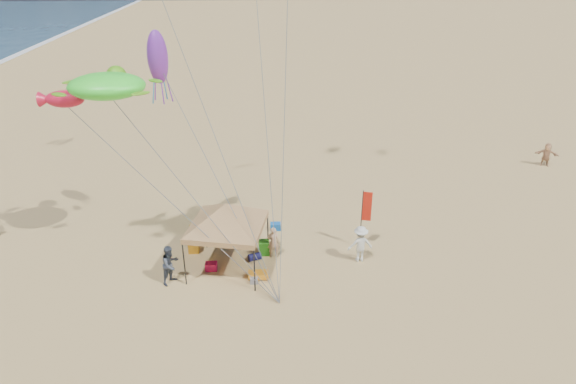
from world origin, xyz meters
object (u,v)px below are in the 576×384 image
cooler_red (211,266)px  chair_green (264,247)px  chair_yellow (194,245)px  person_near_c (360,244)px  person_far_c (547,154)px  cooler_blue (276,226)px  feather_flag (365,210)px  person_near_b (171,265)px  person_near_a (273,242)px  beach_cart (258,275)px  canopy_tent (226,206)px

cooler_red → chair_green: 2.77m
chair_yellow → person_near_c: bearing=-8.8°
person_near_c → person_far_c: size_ratio=1.14×
chair_yellow → cooler_blue: bearing=25.3°
feather_flag → person_near_b: (-9.07, -2.51, -1.13)m
feather_flag → chair_yellow: 8.55m
person_near_a → person_near_c: (4.08, -0.60, 0.12)m
chair_yellow → beach_cart: 3.98m
beach_cart → person_near_a: (0.74, 1.79, 0.59)m
person_near_c → person_far_c: bearing=-149.9°
chair_yellow → person_near_a: size_ratio=0.44×
cooler_blue → person_near_b: size_ratio=0.29×
chair_yellow → beach_cart: (3.15, -2.43, -0.15)m
cooler_red → person_near_a: (2.91, 1.00, 0.60)m
chair_yellow → person_far_c: size_ratio=0.43×
feather_flag → beach_cart: size_ratio=3.42×
feather_flag → canopy_tent: bearing=-167.1°
chair_yellow → person_near_a: 3.96m
canopy_tent → person_near_b: bearing=-158.1°
feather_flag → person_far_c: 17.42m
cooler_blue → person_near_a: person_near_a is taller
person_far_c → cooler_blue: bearing=-132.5°
cooler_red → person_near_a: 3.14m
person_near_a → person_near_b: person_near_b is taller
feather_flag → chair_yellow: feather_flag is taller
chair_green → person_near_a: person_near_a is taller
feather_flag → beach_cart: bearing=-154.8°
person_near_c → person_far_c: person_near_c is taller
person_near_a → person_near_b: size_ratio=0.86×
person_near_c → person_far_c: (14.87, 10.91, -0.11)m
person_near_c → chair_green: bearing=-16.8°
person_near_c → person_near_a: bearing=-14.5°
beach_cart → person_near_c: size_ratio=0.49×
cooler_red → person_near_c: person_near_c is taller
cooler_red → person_near_a: person_near_a is taller
canopy_tent → chair_green: bearing=33.6°
person_near_b → person_near_c: size_ratio=1.01×
chair_green → person_near_a: size_ratio=0.44×
canopy_tent → person_near_c: bearing=2.3°
canopy_tent → feather_flag: canopy_tent is taller
chair_green → beach_cart: chair_green is taller
canopy_tent → person_near_c: size_ratio=3.37×
chair_green → beach_cart: 2.07m
person_near_b → person_near_c: bearing=-45.3°
cooler_blue → feather_flag: bearing=-23.8°
cooler_red → beach_cart: size_ratio=0.60×
feather_flag → chair_green: (-4.94, -0.42, -1.70)m
chair_yellow → chair_green: bearing=-6.5°
cooler_blue → person_far_c: person_far_c is taller
person_far_c → person_near_b: bearing=-127.6°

